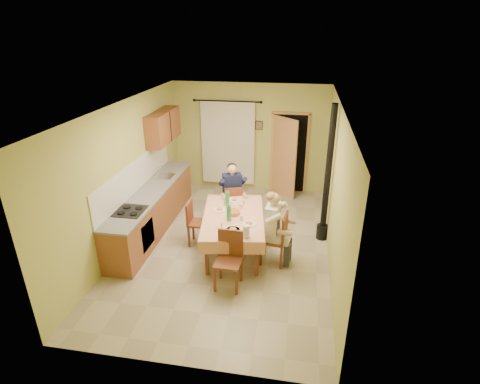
% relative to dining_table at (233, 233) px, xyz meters
% --- Properties ---
extents(floor, '(4.00, 6.00, 0.01)m').
position_rel_dining_table_xyz_m(floor, '(-0.16, 0.15, -0.38)').
color(floor, tan).
rests_on(floor, ground).
extents(room_shell, '(4.04, 6.04, 2.82)m').
position_rel_dining_table_xyz_m(room_shell, '(-0.16, 0.15, 1.44)').
color(room_shell, '#BABD61').
rests_on(room_shell, ground).
extents(kitchen_run, '(0.64, 3.64, 1.56)m').
position_rel_dining_table_xyz_m(kitchen_run, '(-1.87, 0.55, 0.10)').
color(kitchen_run, brown).
rests_on(kitchen_run, ground).
extents(upper_cabinets, '(0.35, 1.40, 0.70)m').
position_rel_dining_table_xyz_m(upper_cabinets, '(-1.98, 1.85, 1.57)').
color(upper_cabinets, brown).
rests_on(upper_cabinets, room_shell).
extents(curtain, '(1.70, 0.07, 2.22)m').
position_rel_dining_table_xyz_m(curtain, '(-0.71, 3.05, 0.88)').
color(curtain, black).
rests_on(curtain, ground).
extents(doorway, '(0.96, 0.61, 2.15)m').
position_rel_dining_table_xyz_m(doorway, '(0.84, 2.98, 0.67)').
color(doorway, black).
rests_on(doorway, ground).
extents(dining_table, '(1.43, 2.08, 0.76)m').
position_rel_dining_table_xyz_m(dining_table, '(0.00, 0.00, 0.00)').
color(dining_table, '#E29B79').
rests_on(dining_table, ground).
extents(tableware, '(0.91, 1.58, 0.33)m').
position_rel_dining_table_xyz_m(tableware, '(0.03, -0.09, 0.45)').
color(tableware, white).
rests_on(tableware, dining_table).
extents(chair_far, '(0.50, 0.50, 0.95)m').
position_rel_dining_table_xyz_m(chair_far, '(-0.21, 1.03, -0.09)').
color(chair_far, brown).
rests_on(chair_far, ground).
extents(chair_near, '(0.45, 0.45, 0.99)m').
position_rel_dining_table_xyz_m(chair_near, '(0.13, -1.12, -0.09)').
color(chair_near, brown).
rests_on(chair_near, ground).
extents(chair_right, '(0.49, 0.49, 1.00)m').
position_rel_dining_table_xyz_m(chair_right, '(0.82, -0.28, -0.09)').
color(chair_right, brown).
rests_on(chair_right, ground).
extents(chair_left, '(0.37, 0.37, 0.92)m').
position_rel_dining_table_xyz_m(chair_left, '(-0.75, 0.10, -0.09)').
color(chair_left, brown).
rests_on(chair_left, ground).
extents(man_far, '(0.65, 0.59, 1.39)m').
position_rel_dining_table_xyz_m(man_far, '(-0.21, 1.04, 0.50)').
color(man_far, '#141938').
rests_on(man_far, chair_far).
extents(man_right, '(0.50, 0.61, 1.39)m').
position_rel_dining_table_xyz_m(man_right, '(0.80, -0.28, 0.50)').
color(man_right, silver).
rests_on(man_right, chair_right).
extents(stove_flue, '(0.24, 0.24, 2.80)m').
position_rel_dining_table_xyz_m(stove_flue, '(1.74, 0.75, 0.65)').
color(stove_flue, black).
rests_on(stove_flue, ground).
extents(picture_back, '(0.19, 0.03, 0.23)m').
position_rel_dining_table_xyz_m(picture_back, '(0.09, 3.12, 1.37)').
color(picture_back, black).
rests_on(picture_back, room_shell).
extents(picture_right, '(0.03, 0.31, 0.21)m').
position_rel_dining_table_xyz_m(picture_right, '(1.81, 1.35, 1.47)').
color(picture_right, brown).
rests_on(picture_right, room_shell).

